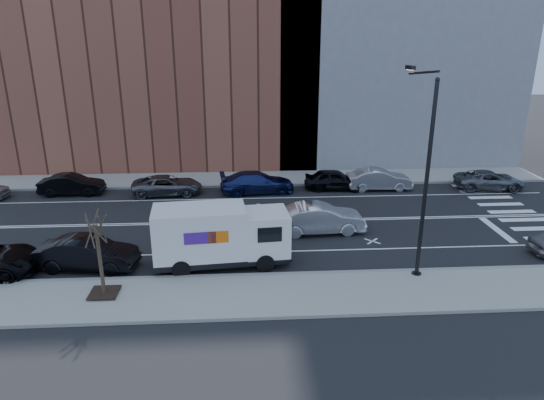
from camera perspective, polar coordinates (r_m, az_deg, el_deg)
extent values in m
plane|color=black|center=(29.17, -1.41, -2.53)|extent=(120.00, 120.00, 0.00)
cube|color=gray|center=(21.21, -0.50, -11.13)|extent=(44.00, 3.60, 0.15)
cube|color=gray|center=(37.47, -1.91, 2.54)|extent=(44.00, 3.60, 0.15)
cube|color=gray|center=(22.78, -0.74, -8.83)|extent=(44.00, 0.25, 0.17)
cube|color=gray|center=(35.74, -1.83, 1.73)|extent=(44.00, 0.25, 0.17)
cube|color=brown|center=(43.28, -13.63, 18.94)|extent=(26.00, 10.00, 22.00)
cube|color=slate|center=(44.67, 14.37, 21.45)|extent=(20.00, 10.00, 26.00)
cylinder|color=black|center=(22.14, 17.68, 1.76)|extent=(0.18, 0.18, 9.00)
cylinder|color=black|center=(23.76, 16.61, -8.41)|extent=(0.44, 0.44, 0.20)
sphere|color=black|center=(21.31, 18.90, 13.26)|extent=(0.20, 0.20, 0.20)
cylinder|color=black|center=(22.88, 17.35, 14.13)|extent=(0.11, 3.49, 0.48)
cube|color=black|center=(24.47, 15.98, 14.76)|extent=(0.25, 0.80, 0.18)
cube|color=#FFF2CC|center=(24.48, 15.96, 14.53)|extent=(0.18, 0.55, 0.03)
cube|color=black|center=(22.30, -19.14, -10.22)|extent=(1.20, 1.20, 0.04)
cylinder|color=#382B1E|center=(21.63, -19.57, -6.70)|extent=(0.16, 0.16, 3.20)
cylinder|color=#382B1E|center=(21.01, -19.34, -3.26)|extent=(0.06, 0.80, 1.44)
cylinder|color=#382B1E|center=(21.27, -19.62, -3.02)|extent=(0.81, 0.31, 1.19)
cylinder|color=#382B1E|center=(21.27, -20.41, -3.11)|extent=(0.58, 0.76, 1.50)
cylinder|color=#382B1E|center=(21.01, -20.62, -3.41)|extent=(0.47, 0.61, 1.37)
cylinder|color=#382B1E|center=(20.85, -19.96, -3.51)|extent=(0.72, 0.29, 1.13)
cube|color=black|center=(23.87, -6.09, -6.56)|extent=(6.57, 2.74, 0.31)
cube|color=silver|center=(23.58, -0.67, -3.74)|extent=(2.26, 2.40, 2.06)
cube|color=black|center=(23.62, 1.86, -2.90)|extent=(0.24, 1.91, 0.98)
cube|color=black|center=(22.44, -0.27, -4.12)|extent=(1.13, 0.15, 0.72)
cube|color=black|center=(24.50, -1.04, -2.07)|extent=(1.13, 0.15, 0.72)
cube|color=black|center=(24.15, 1.73, -5.86)|extent=(0.34, 2.07, 0.36)
cube|color=silver|center=(23.31, -8.49, -3.70)|extent=(4.52, 2.66, 2.37)
cube|color=#47198C|center=(22.18, -8.47, -4.48)|extent=(1.44, 0.15, 0.57)
cube|color=orange|center=(22.19, -6.34, -4.37)|extent=(0.93, 0.11, 0.57)
cube|color=#47198C|center=(24.32, -8.54, -2.32)|extent=(1.44, 0.15, 0.57)
cube|color=orange|center=(24.33, -6.60, -2.22)|extent=(0.93, 0.11, 0.57)
cylinder|color=black|center=(23.12, -0.80, -7.42)|extent=(0.89, 0.37, 0.87)
cylinder|color=black|center=(24.96, -1.47, -5.33)|extent=(0.89, 0.37, 0.87)
cylinder|color=black|center=(22.97, -10.63, -7.96)|extent=(0.89, 0.37, 0.87)
cylinder|color=black|center=(24.83, -10.52, -5.81)|extent=(0.89, 0.37, 0.87)
imported|color=black|center=(36.56, -22.49, 1.69)|extent=(4.39, 1.59, 1.44)
imported|color=#53555C|center=(34.61, -12.23, 1.71)|extent=(4.92, 2.50, 1.33)
imported|color=navy|center=(34.21, -1.77, 2.10)|extent=(5.38, 2.62, 1.51)
imported|color=black|center=(35.17, 7.38, 2.40)|extent=(4.45, 2.10, 1.47)
imported|color=#AFAFB4|center=(35.72, 12.49, 2.40)|extent=(4.62, 1.63, 1.52)
imported|color=#55585E|center=(38.38, 24.20, 2.15)|extent=(4.96, 2.63, 1.33)
imported|color=silver|center=(27.45, 5.62, -2.18)|extent=(5.17, 2.07, 1.67)
imported|color=black|center=(24.85, -20.87, -5.91)|extent=(4.89, 2.20, 1.56)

